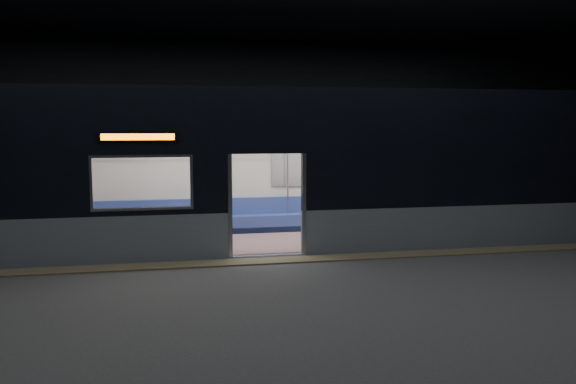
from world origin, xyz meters
name	(u,v)px	position (x,y,z in m)	size (l,w,h in m)	color
station_floor	(277,268)	(0.00, 0.00, -0.01)	(24.00, 14.00, 0.01)	#47494C
station_envelope	(277,65)	(0.00, 0.00, 3.66)	(24.00, 14.00, 5.00)	black
tactile_strip	(272,261)	(0.00, 0.55, 0.01)	(22.80, 0.50, 0.03)	#8C7F59
metro_car	(256,160)	(0.00, 2.54, 1.85)	(18.00, 3.04, 3.35)	gray
passenger	(380,196)	(3.28, 3.55, 0.84)	(0.46, 0.77, 1.47)	black
handbag	(385,203)	(3.32, 3.29, 0.70)	(0.30, 0.26, 0.15)	black
transit_map	(296,170)	(1.21, 3.85, 1.51)	(1.11, 0.03, 0.72)	white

